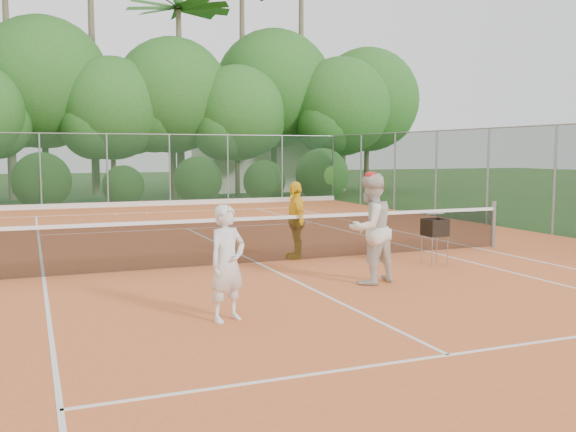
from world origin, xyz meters
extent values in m
plane|color=#244719|center=(0.00, 0.00, 0.00)|extent=(120.00, 120.00, 0.00)
cube|color=orange|center=(0.00, 0.00, 0.01)|extent=(18.00, 36.00, 0.02)
cube|color=beige|center=(9.00, 24.00, 1.50)|extent=(8.00, 5.00, 3.00)
cylinder|color=gray|center=(5.94, 0.00, 0.57)|extent=(0.10, 0.10, 1.10)
cube|color=black|center=(0.00, 0.00, 0.48)|extent=(11.87, 0.03, 0.86)
cube|color=white|center=(0.00, 0.00, 0.95)|extent=(11.87, 0.04, 0.07)
imported|color=silver|center=(-1.86, -4.05, 0.81)|extent=(0.67, 0.56, 1.57)
imported|color=silver|center=(1.13, -2.60, 0.97)|extent=(1.10, 0.97, 1.91)
ellipsoid|color=red|center=(1.13, -2.60, 1.89)|extent=(0.22, 0.22, 0.14)
imported|color=yellow|center=(0.94, 0.30, 0.84)|extent=(0.53, 1.01, 1.65)
cylinder|color=gray|center=(3.04, -1.68, 0.32)|extent=(0.02, 0.02, 0.59)
cylinder|color=gray|center=(3.41, -1.32, 0.32)|extent=(0.02, 0.02, 0.59)
cube|color=black|center=(3.22, -1.50, 0.78)|extent=(0.41, 0.41, 0.34)
sphere|color=#D2E435|center=(-1.49, 11.16, 0.05)|extent=(0.07, 0.07, 0.07)
sphere|color=#C8D832|center=(2.97, 10.16, 0.05)|extent=(0.07, 0.07, 0.07)
sphere|color=gold|center=(-0.39, 11.02, 0.05)|extent=(0.07, 0.07, 0.07)
cube|color=white|center=(0.00, 11.88, 0.02)|extent=(11.03, 0.06, 0.01)
cube|color=white|center=(5.49, 0.00, 0.02)|extent=(0.06, 23.77, 0.01)
cube|color=white|center=(-4.11, 0.00, 0.02)|extent=(0.06, 23.77, 0.01)
cube|color=white|center=(4.11, 0.00, 0.02)|extent=(0.06, 23.77, 0.01)
cube|color=white|center=(0.00, 6.40, 0.02)|extent=(8.23, 0.06, 0.01)
cube|color=white|center=(0.00, -6.40, 0.02)|extent=(8.23, 0.06, 0.01)
cube|color=white|center=(0.00, 0.00, 0.02)|extent=(0.06, 12.80, 0.01)
cube|color=#19381E|center=(0.00, 15.00, 1.52)|extent=(18.00, 0.02, 3.00)
cylinder|color=gray|center=(9.00, 15.00, 1.52)|extent=(0.07, 0.07, 3.00)
cylinder|color=gray|center=(9.00, 15.00, 1.52)|extent=(0.07, 0.07, 3.00)
cylinder|color=brown|center=(-3.50, 21.00, 2.25)|extent=(0.31, 0.31, 4.50)
sphere|color=#285A1E|center=(-3.50, 21.00, 5.58)|extent=(6.30, 6.30, 6.30)
cylinder|color=brown|center=(-0.50, 19.50, 1.75)|extent=(0.24, 0.24, 3.50)
sphere|color=#285A1E|center=(-0.50, 19.50, 4.34)|extent=(4.90, 4.90, 4.90)
cylinder|color=brown|center=(2.50, 20.00, 2.05)|extent=(0.28, 0.28, 4.10)
sphere|color=#285A1E|center=(2.50, 20.00, 5.08)|extent=(5.74, 5.74, 5.74)
cylinder|color=brown|center=(5.50, 18.80, 1.70)|extent=(0.23, 0.23, 3.40)
sphere|color=#285A1E|center=(5.50, 18.80, 4.22)|extent=(4.76, 4.76, 4.76)
cylinder|color=brown|center=(8.50, 21.50, 2.33)|extent=(0.32, 0.32, 4.65)
sphere|color=#285A1E|center=(8.50, 21.50, 5.77)|extent=(6.51, 6.51, 6.51)
cylinder|color=brown|center=(11.50, 19.20, 1.90)|extent=(0.26, 0.26, 3.80)
sphere|color=#285A1E|center=(11.50, 19.20, 4.71)|extent=(5.32, 5.32, 5.32)
cylinder|color=brown|center=(14.00, 20.80, 2.12)|extent=(0.29, 0.29, 4.25)
sphere|color=#285A1E|center=(14.00, 20.80, 5.27)|extent=(5.95, 5.95, 5.95)
cone|color=brown|center=(-5.00, 21.00, 5.50)|extent=(0.44, 0.44, 11.00)
cone|color=brown|center=(-1.00, 23.00, 7.50)|extent=(0.44, 0.44, 15.00)
cone|color=brown|center=(3.00, 20.50, 5.00)|extent=(0.44, 0.44, 10.00)
sphere|color=#285A1E|center=(3.00, 20.50, 9.85)|extent=(0.50, 0.50, 0.50)
cone|color=brown|center=(7.00, 22.50, 6.00)|extent=(0.44, 0.44, 12.00)
cone|color=brown|center=(11.00, 23.50, 7.00)|extent=(0.44, 0.44, 14.00)
camera|label=1|loc=(-4.29, -12.21, 2.30)|focal=40.00mm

